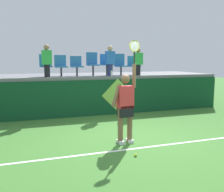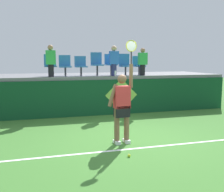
{
  "view_description": "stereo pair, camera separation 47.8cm",
  "coord_description": "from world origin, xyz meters",
  "px_view_note": "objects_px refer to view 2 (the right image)",
  "views": [
    {
      "loc": [
        -2.76,
        -6.17,
        2.05
      ],
      "look_at": [
        -0.15,
        1.14,
        1.0
      ],
      "focal_mm": 42.57,
      "sensor_mm": 36.0,
      "label": 1
    },
    {
      "loc": [
        -2.3,
        -6.31,
        2.05
      ],
      "look_at": [
        -0.15,
        1.14,
        1.0
      ],
      "focal_mm": 42.57,
      "sensor_mm": 36.0,
      "label": 2
    }
  ],
  "objects_px": {
    "stadium_chair_0": "(50,64)",
    "stadium_chair_3": "(97,63)",
    "tennis_ball": "(129,155)",
    "stadium_chair_4": "(111,63)",
    "stadium_chair_1": "(65,65)",
    "stadium_chair_6": "(138,64)",
    "stadium_chair_5": "(125,64)",
    "spectator_1": "(114,60)",
    "spectator_2": "(143,61)",
    "water_bottle": "(115,73)",
    "tennis_player": "(122,105)",
    "stadium_chair_2": "(81,65)",
    "spectator_0": "(51,60)"
  },
  "relations": [
    {
      "from": "tennis_ball",
      "to": "stadium_chair_5",
      "type": "bearing_deg",
      "value": 72.21
    },
    {
      "from": "tennis_player",
      "to": "stadium_chair_5",
      "type": "height_order",
      "value": "tennis_player"
    },
    {
      "from": "spectator_1",
      "to": "spectator_2",
      "type": "xyz_separation_m",
      "value": [
        1.18,
        0.03,
        -0.05
      ]
    },
    {
      "from": "stadium_chair_1",
      "to": "stadium_chair_3",
      "type": "bearing_deg",
      "value": 0.2
    },
    {
      "from": "stadium_chair_5",
      "to": "spectator_1",
      "type": "height_order",
      "value": "spectator_1"
    },
    {
      "from": "tennis_player",
      "to": "stadium_chair_3",
      "type": "relative_size",
      "value": 2.81
    },
    {
      "from": "stadium_chair_0",
      "to": "stadium_chair_2",
      "type": "relative_size",
      "value": 1.08
    },
    {
      "from": "stadium_chair_2",
      "to": "spectator_1",
      "type": "height_order",
      "value": "spectator_1"
    },
    {
      "from": "tennis_player",
      "to": "spectator_0",
      "type": "height_order",
      "value": "spectator_0"
    },
    {
      "from": "stadium_chair_5",
      "to": "spectator_1",
      "type": "bearing_deg",
      "value": -142.11
    },
    {
      "from": "stadium_chair_5",
      "to": "stadium_chair_1",
      "type": "bearing_deg",
      "value": -179.86
    },
    {
      "from": "stadium_chair_6",
      "to": "spectator_0",
      "type": "relative_size",
      "value": 0.67
    },
    {
      "from": "stadium_chair_2",
      "to": "stadium_chair_3",
      "type": "xyz_separation_m",
      "value": [
        0.64,
        0.01,
        0.08
      ]
    },
    {
      "from": "stadium_chair_2",
      "to": "stadium_chair_6",
      "type": "bearing_deg",
      "value": 0.01
    },
    {
      "from": "stadium_chair_4",
      "to": "spectator_2",
      "type": "xyz_separation_m",
      "value": [
        1.18,
        -0.43,
        0.07
      ]
    },
    {
      "from": "stadium_chair_1",
      "to": "stadium_chair_6",
      "type": "height_order",
      "value": "stadium_chair_1"
    },
    {
      "from": "stadium_chair_0",
      "to": "stadium_chair_3",
      "type": "height_order",
      "value": "stadium_chair_3"
    },
    {
      "from": "tennis_ball",
      "to": "spectator_2",
      "type": "height_order",
      "value": "spectator_2"
    },
    {
      "from": "stadium_chair_0",
      "to": "stadium_chair_3",
      "type": "distance_m",
      "value": 1.78
    },
    {
      "from": "stadium_chair_2",
      "to": "stadium_chair_0",
      "type": "bearing_deg",
      "value": 179.79
    },
    {
      "from": "stadium_chair_6",
      "to": "spectator_1",
      "type": "distance_m",
      "value": 1.28
    },
    {
      "from": "spectator_2",
      "to": "stadium_chair_5",
      "type": "bearing_deg",
      "value": 142.96
    },
    {
      "from": "stadium_chair_3",
      "to": "stadium_chair_6",
      "type": "distance_m",
      "value": 1.75
    },
    {
      "from": "stadium_chair_5",
      "to": "spectator_2",
      "type": "height_order",
      "value": "spectator_2"
    },
    {
      "from": "stadium_chair_2",
      "to": "spectator_1",
      "type": "relative_size",
      "value": 0.66
    },
    {
      "from": "tennis_player",
      "to": "stadium_chair_1",
      "type": "relative_size",
      "value": 3.2
    },
    {
      "from": "stadium_chair_0",
      "to": "spectator_1",
      "type": "distance_m",
      "value": 2.39
    },
    {
      "from": "stadium_chair_0",
      "to": "spectator_1",
      "type": "height_order",
      "value": "spectator_1"
    },
    {
      "from": "spectator_0",
      "to": "spectator_1",
      "type": "distance_m",
      "value": 2.34
    },
    {
      "from": "stadium_chair_1",
      "to": "stadium_chair_2",
      "type": "height_order",
      "value": "stadium_chair_1"
    },
    {
      "from": "tennis_player",
      "to": "stadium_chair_4",
      "type": "relative_size",
      "value": 3.01
    },
    {
      "from": "stadium_chair_4",
      "to": "stadium_chair_0",
      "type": "bearing_deg",
      "value": 179.91
    },
    {
      "from": "tennis_player",
      "to": "spectator_0",
      "type": "bearing_deg",
      "value": 111.47
    },
    {
      "from": "tennis_ball",
      "to": "stadium_chair_0",
      "type": "relative_size",
      "value": 0.08
    },
    {
      "from": "stadium_chair_3",
      "to": "stadium_chair_6",
      "type": "xyz_separation_m",
      "value": [
        1.75,
        -0.01,
        -0.07
      ]
    },
    {
      "from": "tennis_player",
      "to": "tennis_ball",
      "type": "height_order",
      "value": "tennis_player"
    },
    {
      "from": "water_bottle",
      "to": "stadium_chair_1",
      "type": "height_order",
      "value": "stadium_chair_1"
    },
    {
      "from": "tennis_player",
      "to": "spectator_2",
      "type": "bearing_deg",
      "value": 60.79
    },
    {
      "from": "stadium_chair_0",
      "to": "stadium_chair_2",
      "type": "distance_m",
      "value": 1.14
    },
    {
      "from": "stadium_chair_5",
      "to": "spectator_0",
      "type": "xyz_separation_m",
      "value": [
        -2.94,
        -0.41,
        0.14
      ]
    },
    {
      "from": "water_bottle",
      "to": "stadium_chair_5",
      "type": "bearing_deg",
      "value": 43.74
    },
    {
      "from": "water_bottle",
      "to": "stadium_chair_5",
      "type": "distance_m",
      "value": 0.87
    },
    {
      "from": "tennis_player",
      "to": "spectator_1",
      "type": "distance_m",
      "value": 3.92
    },
    {
      "from": "stadium_chair_1",
      "to": "stadium_chair_6",
      "type": "bearing_deg",
      "value": -0.07
    },
    {
      "from": "stadium_chair_3",
      "to": "stadium_chair_6",
      "type": "height_order",
      "value": "stadium_chair_3"
    },
    {
      "from": "stadium_chair_5",
      "to": "stadium_chair_6",
      "type": "relative_size",
      "value": 1.12
    },
    {
      "from": "stadium_chair_5",
      "to": "stadium_chair_6",
      "type": "distance_m",
      "value": 0.59
    },
    {
      "from": "tennis_ball",
      "to": "stadium_chair_2",
      "type": "xyz_separation_m",
      "value": [
        -0.17,
        5.08,
        1.83
      ]
    },
    {
      "from": "tennis_ball",
      "to": "stadium_chair_4",
      "type": "bearing_deg",
      "value": 78.5
    },
    {
      "from": "tennis_ball",
      "to": "spectator_2",
      "type": "distance_m",
      "value": 5.51
    }
  ]
}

